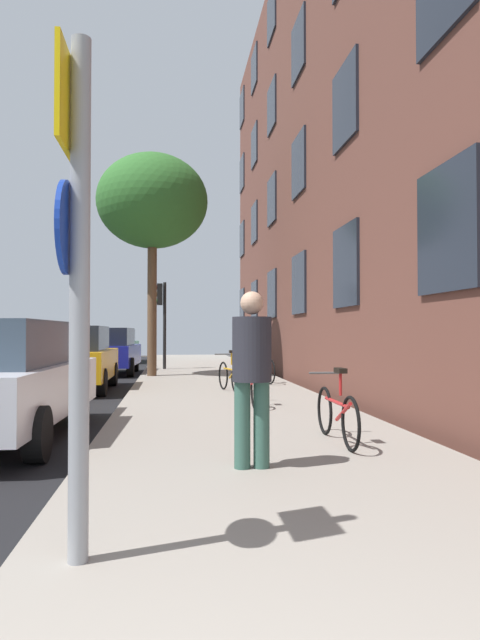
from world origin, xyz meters
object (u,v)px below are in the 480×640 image
Objects in this scene: tree_near at (152,202)px; pedestrian_0 at (252,367)px; car_2 at (109,351)px; bicycle_3 at (263,369)px; sign_post at (76,255)px; car_3 at (119,345)px; bicycle_2 at (230,375)px; bicycle_0 at (337,413)px; car_1 at (74,358)px; bicycle_1 at (250,385)px; traffic_light at (162,309)px.

tree_near is 13.15m from pedestrian_0.
car_2 is at bearing 101.50° from pedestrian_0.
bicycle_3 is 0.91× the size of pedestrian_0.
sign_post is 2.68m from pedestrian_0.
car_3 is at bearing 92.84° from car_2.
pedestrian_0 is at bearing -94.13° from bicycle_2.
bicycle_0 is at bearing 52.03° from sign_post.
tree_near is at bearing 62.37° from car_1.
bicycle_1 is at bearing -46.14° from car_1.
car_3 is at bearing 90.64° from car_1.
traffic_light is at bearing 101.49° from bicycle_2.
pedestrian_0 is at bearing -70.07° from car_1.
sign_post is 12.04m from bicycle_3.
bicycle_3 is at bearing 77.80° from bicycle_1.
tree_near is 4.03× the size of bicycle_0.
bicycle_0 is 8.89m from car_1.
car_3 reaches higher than bicycle_3.
car_2 is (-4.18, 13.39, 0.36)m from bicycle_0.
bicycle_2 is (-0.12, 2.45, 0.00)m from bicycle_1.
bicycle_0 is at bearing -78.02° from car_3.
traffic_light is at bearing 85.78° from tree_near.
car_3 is at bearing 98.41° from pedestrian_0.
bicycle_2 is 0.41× the size of car_1.
bicycle_1 is at bearing -80.45° from traffic_light.
pedestrian_0 is (1.17, -15.61, -1.21)m from traffic_light.
bicycle_1 is 18.37m from car_3.
car_3 is (-5.00, 13.36, 0.35)m from bicycle_3.
car_1 is at bearing -173.46° from bicycle_3.
car_2 reaches higher than bicycle_2.
car_1 is at bearing 157.28° from bicycle_2.
pedestrian_0 is at bearing 57.65° from sign_post.
traffic_light is 2.00× the size of bicycle_3.
traffic_light is 14.76m from bicycle_0.
pedestrian_0 is (1.37, 2.16, -0.80)m from sign_post.
car_2 is at bearing 95.44° from sign_post.
car_1 is (-3.21, 8.85, -0.29)m from pedestrian_0.
car_1 is at bearing -89.36° from car_3.
sign_post reaches higher than bicycle_2.
car_2 is at bearing -87.16° from car_3.
tree_near is 6.12m from car_1.
traffic_light reaches higher than sign_post.
car_2 is (-1.55, 2.25, -4.73)m from tree_near.
bicycle_3 is (2.80, -6.20, -1.84)m from traffic_light.
bicycle_2 is 0.90× the size of pedestrian_0.
bicycle_1 is 1.09× the size of bicycle_2.
traffic_light is 0.46× the size of tree_near.
tree_near reaches higher than car_2.
bicycle_1 is 5.58m from car_1.
tree_near reaches higher than bicycle_0.
pedestrian_0 reaches higher than car_1.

